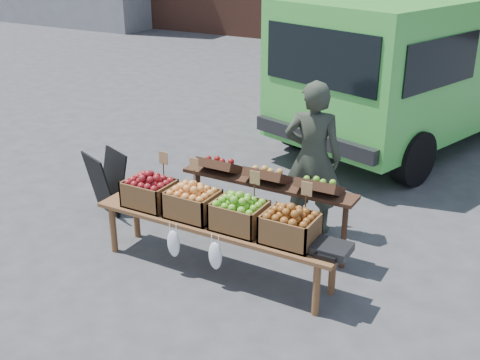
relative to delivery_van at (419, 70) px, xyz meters
The scene contains 11 objects.
ground 5.67m from the delivery_van, 103.20° to the right, with size 80.00×80.00×0.00m, color #414144.
delivery_van is the anchor object (origin of this frame).
vendor 3.88m from the delivery_van, 92.85° to the right, with size 0.66×0.43×1.80m, color #2D3429.
chalkboard_sign 5.41m from the delivery_van, 118.99° to the right, with size 0.52×0.29×0.79m, color black, non-canonical shape.
back_table 4.59m from the delivery_van, 95.56° to the right, with size 2.10×0.44×1.04m, color #3A2215, non-canonical shape.
display_bench 5.35m from the delivery_van, 97.11° to the right, with size 2.70×0.56×0.57m, color brown, non-canonical shape.
crate_golden_apples 5.46m from the delivery_van, 105.77° to the right, with size 0.50×0.40×0.28m, color maroon, non-canonical shape.
crate_russet_pears 5.34m from the delivery_van, 100.05° to the right, with size 0.50×0.40×0.28m, color gold, non-canonical shape.
crate_red_apples 5.27m from the delivery_van, 94.13° to the right, with size 0.50×0.40×0.28m, color #4A911E, non-canonical shape.
crate_green_apples 5.26m from the delivery_van, 88.11° to the right, with size 0.50×0.40×0.28m, color #A06123, non-canonical shape.
weighing_scale 5.30m from the delivery_van, 83.49° to the right, with size 0.34×0.30×0.08m, color black.
Camera 1 is at (3.51, -4.45, 3.32)m, focal length 45.00 mm.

